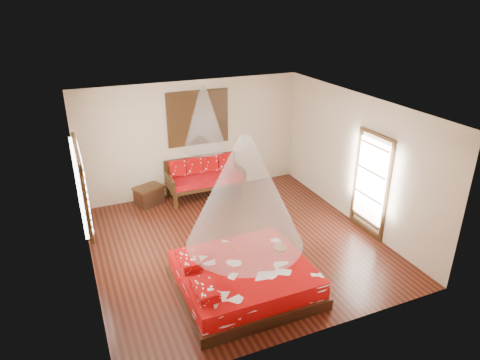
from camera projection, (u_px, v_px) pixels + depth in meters
name	position (u px, v px, depth m)	size (l,w,h in m)	color
room	(236.00, 180.00, 8.08)	(5.54, 5.54, 2.84)	#33100B
bed	(243.00, 278.00, 7.16)	(2.21, 2.00, 0.65)	black
daybed	(204.00, 176.00, 10.50)	(1.85, 0.82, 0.96)	black
storage_chest	(149.00, 195.00, 10.17)	(0.77, 0.68, 0.45)	black
shutter_panel	(198.00, 118.00, 10.22)	(1.52, 0.06, 1.32)	black
window_left	(82.00, 184.00, 7.16)	(0.10, 1.74, 1.34)	black
glazed_door	(371.00, 185.00, 8.69)	(0.08, 1.02, 2.16)	black
wine_tray	(280.00, 246.00, 7.53)	(0.24, 0.24, 0.20)	brown
mosquito_net_main	(245.00, 192.00, 6.53)	(1.87, 1.87, 1.80)	white
mosquito_net_daybed	(204.00, 119.00, 9.79)	(1.02, 1.02, 1.50)	white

